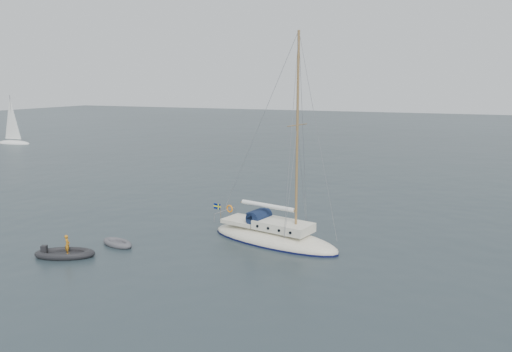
% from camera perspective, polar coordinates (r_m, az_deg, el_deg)
% --- Properties ---
extents(ground, '(300.00, 300.00, 0.00)m').
position_cam_1_polar(ground, '(30.50, 5.11, -9.15)').
color(ground, black).
rests_on(ground, ground).
extents(sailboat, '(9.80, 2.93, 13.96)m').
position_cam_1_polar(sailboat, '(32.68, 2.07, -5.80)').
color(sailboat, white).
rests_on(sailboat, ground).
extents(dinghy, '(2.51, 1.13, 0.36)m').
position_cam_1_polar(dinghy, '(33.48, -15.56, -7.40)').
color(dinghy, '#49494D').
rests_on(dinghy, ground).
extents(rib, '(3.61, 1.64, 1.37)m').
position_cam_1_polar(rib, '(32.41, -21.03, -8.23)').
color(rib, black).
rests_on(rib, ground).
extents(distant_yacht_a, '(6.53, 3.48, 8.65)m').
position_cam_1_polar(distant_yacht_a, '(94.03, -26.13, 5.57)').
color(distant_yacht_a, white).
rests_on(distant_yacht_a, ground).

